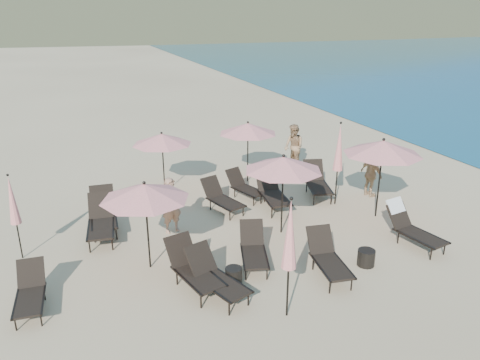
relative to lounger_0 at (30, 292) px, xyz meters
name	(u,v)px	position (x,y,z in m)	size (l,w,h in m)	color
ground	(302,267)	(6.11, -0.57, -0.40)	(800.00, 800.00, 0.00)	#D6BA8C
lounger_0	(30,292)	(0.00, 0.00, 0.00)	(0.65, 1.52, 0.86)	black
lounger_1	(193,268)	(3.39, -0.42, 0.07)	(1.05, 1.85, 1.00)	black
lounger_2	(215,276)	(3.77, -0.90, 0.05)	(1.16, 1.79, 0.96)	black
lounger_3	(254,249)	(5.05, 0.00, 0.02)	(1.04, 1.68, 0.91)	black
lounger_4	(328,257)	(6.50, -1.05, 0.04)	(0.87, 1.73, 0.95)	black
lounger_5	(411,226)	(9.37, -0.51, 0.11)	(0.92, 1.81, 1.07)	black
lounger_6	(103,212)	(1.83, 3.40, 0.09)	(0.81, 1.86, 1.05)	black
lounger_7	(101,221)	(1.71, 2.85, 0.09)	(0.91, 1.88, 1.04)	black
lounger_8	(221,197)	(5.37, 3.37, 0.03)	(1.07, 1.72, 0.93)	black
lounger_9	(245,186)	(6.42, 4.07, 0.01)	(1.05, 1.62, 0.87)	black
lounger_10	(272,192)	(6.97, 3.09, 0.09)	(0.90, 1.90, 1.05)	black
lounger_11	(317,181)	(8.78, 3.43, 0.08)	(1.16, 1.91, 1.03)	black
umbrella_open_0	(145,192)	(2.64, 0.77, 1.58)	(2.08, 2.08, 2.24)	black
umbrella_open_1	(283,164)	(6.44, 1.32, 1.63)	(2.14, 2.14, 2.30)	black
umbrella_open_2	(383,148)	(9.60, 1.27, 1.77)	(2.28, 2.28, 2.45)	black
umbrella_open_3	(162,139)	(4.05, 5.50, 1.48)	(1.98, 1.98, 2.13)	black
umbrella_open_4	(248,128)	(7.11, 5.51, 1.57)	(2.07, 2.07, 2.23)	black
umbrella_closed_0	(290,235)	(4.89, -2.15, 1.44)	(0.31, 0.31, 2.64)	black
umbrella_closed_1	(339,148)	(8.95, 2.52, 1.48)	(0.32, 0.32, 2.71)	black
umbrella_closed_2	(12,201)	(-0.30, 2.37, 1.17)	(0.26, 0.26, 2.26)	black
side_table_0	(234,276)	(4.27, -0.70, -0.18)	(0.39, 0.39, 0.43)	black
side_table_1	(366,258)	(7.60, -1.05, -0.20)	(0.43, 0.43, 0.41)	black
beachgoer_a	(172,205)	(3.61, 2.47, 0.40)	(0.58, 0.38, 1.60)	#A37358
beachgoer_b	(294,147)	(9.32, 6.21, 0.48)	(0.85, 0.66, 1.75)	#9F7752
beachgoer_c	(371,174)	(10.40, 2.71, 0.38)	(0.92, 0.38, 1.56)	tan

